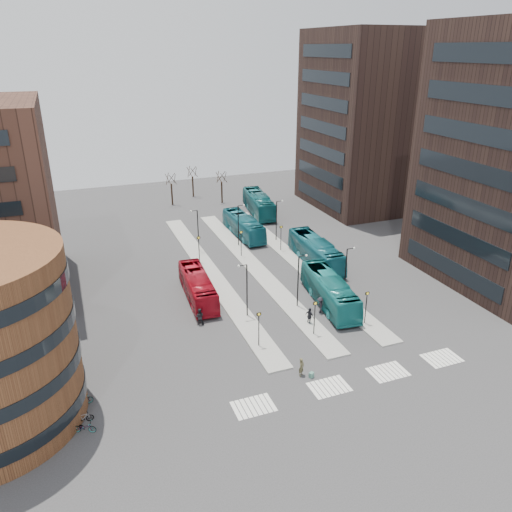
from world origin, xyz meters
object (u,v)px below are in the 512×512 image
object	(u,v)px
teal_bus_c	(316,251)
traveller	(301,367)
red_bus	(198,287)
bicycle_far	(82,400)
teal_bus_d	(259,204)
teal_bus_b	(243,226)
teal_bus_a	(329,291)
suitcase	(311,375)
bicycle_mid	(84,418)
bicycle_near	(84,427)
commuter_b	(310,316)
commuter_c	(320,305)
commuter_a	(200,317)

from	to	relation	value
teal_bus_c	traveller	xyz separation A→B (m)	(-12.69, -21.86, -0.87)
red_bus	bicycle_far	size ratio (longest dim) A/B	6.24
teal_bus_d	bicycle_far	world-z (taller)	teal_bus_d
bicycle_far	teal_bus_b	bearing A→B (deg)	-46.67
teal_bus_a	traveller	xyz separation A→B (m)	(-8.81, -11.00, -0.80)
suitcase	bicycle_mid	xyz separation A→B (m)	(-19.17, 1.20, 0.21)
bicycle_near	bicycle_mid	size ratio (longest dim) A/B	1.16
teal_bus_b	teal_bus_c	world-z (taller)	teal_bus_c
red_bus	teal_bus_b	world-z (taller)	teal_bus_b
teal_bus_d	commuter_b	distance (m)	38.32
bicycle_near	bicycle_far	size ratio (longest dim) A/B	1.00
suitcase	teal_bus_a	bearing A→B (deg)	31.12
suitcase	teal_bus_b	world-z (taller)	teal_bus_b
bicycle_mid	commuter_c	bearing A→B (deg)	-74.93
traveller	commuter_b	bearing A→B (deg)	21.27
suitcase	teal_bus_c	xyz separation A→B (m)	(11.98, 22.46, 1.50)
teal_bus_c	commuter_c	distance (m)	13.57
bicycle_far	commuter_c	bearing A→B (deg)	-83.39
teal_bus_c	commuter_b	distance (m)	16.21
red_bus	traveller	xyz separation A→B (m)	(4.75, -17.62, -0.67)
traveller	bicycle_far	distance (m)	18.68
teal_bus_c	bicycle_mid	distance (m)	37.73
commuter_c	teal_bus_c	bearing A→B (deg)	171.62
traveller	commuter_a	distance (m)	13.35
teal_bus_a	teal_bus_b	world-z (taller)	teal_bus_a
teal_bus_c	bicycle_near	xyz separation A→B (m)	(-31.15, -22.38, -1.28)
teal_bus_c	bicycle_far	distance (m)	36.54
teal_bus_d	bicycle_near	size ratio (longest dim) A/B	7.25
commuter_b	bicycle_far	xyz separation A→B (m)	(-23.18, -4.95, -0.47)
traveller	commuter_a	world-z (taller)	commuter_a
commuter_b	commuter_c	xyz separation A→B (m)	(2.19, 1.84, -0.03)
red_bus	teal_bus_c	bearing A→B (deg)	16.93
suitcase	bicycle_far	xyz separation A→B (m)	(-19.17, 3.41, 0.22)
bicycle_near	red_bus	bearing A→B (deg)	-14.42
commuter_b	bicycle_mid	size ratio (longest dim) A/B	1.23
teal_bus_c	commuter_c	size ratio (longest dim) A/B	6.92
teal_bus_a	teal_bus_c	bearing A→B (deg)	77.81
teal_bus_d	bicycle_mid	xyz separation A→B (m)	(-32.01, -44.44, -1.34)
teal_bus_a	teal_bus_d	size ratio (longest dim) A/B	0.94
red_bus	teal_bus_a	size ratio (longest dim) A/B	0.92
teal_bus_b	teal_bus_c	xyz separation A→B (m)	(5.42, -13.54, 0.12)
commuter_a	commuter_c	world-z (taller)	commuter_a
commuter_c	bicycle_mid	distance (m)	26.93
teal_bus_a	commuter_a	world-z (taller)	teal_bus_a
teal_bus_a	bicycle_far	world-z (taller)	teal_bus_a
teal_bus_c	commuter_a	size ratio (longest dim) A/B	6.78
teal_bus_c	teal_bus_d	xyz separation A→B (m)	(0.86, 23.18, 0.05)
commuter_b	bicycle_near	world-z (taller)	commuter_b
red_bus	bicycle_far	world-z (taller)	red_bus
red_bus	teal_bus_d	xyz separation A→B (m)	(18.29, 27.43, 0.25)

